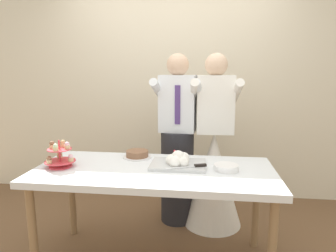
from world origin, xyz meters
The scene contains 8 objects.
rear_wall centered at (0.00, 1.46, 1.45)m, with size 5.20×0.10×2.90m, color beige.
dessert_table centered at (0.00, 0.00, 0.70)m, with size 1.80×0.80×0.78m.
cupcake_stand centered at (-0.72, -0.05, 0.86)m, with size 0.23×0.23×0.21m.
main_cake_tray centered at (0.18, 0.08, 0.82)m, with size 0.43×0.32×0.12m.
plate_stack centered at (0.54, 0.02, 0.80)m, with size 0.19×0.18×0.04m.
round_cake centered at (-0.19, 0.27, 0.80)m, with size 0.24×0.24×0.06m.
person_groom centered at (0.11, 0.71, 0.75)m, with size 0.50×0.52×1.66m.
person_bride centered at (0.47, 0.68, 0.58)m, with size 0.56×0.56×1.66m.
Camera 1 is at (0.37, -2.15, 1.50)m, focal length 32.31 mm.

